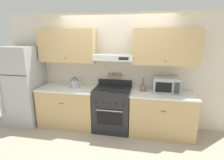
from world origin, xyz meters
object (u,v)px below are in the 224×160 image
object	(u,v)px
stove_range	(112,109)
microwave	(166,85)
refrigerator	(24,86)
utensil_crock	(143,88)
tea_kettle	(75,84)

from	to	relation	value
stove_range	microwave	world-z (taller)	microwave
microwave	refrigerator	bearing A→B (deg)	-177.14
utensil_crock	stove_range	bearing A→B (deg)	-171.76
stove_range	microwave	distance (m)	1.26
refrigerator	tea_kettle	bearing A→B (deg)	6.64
stove_range	tea_kettle	distance (m)	1.03
tea_kettle	microwave	distance (m)	2.01
stove_range	refrigerator	world-z (taller)	refrigerator
tea_kettle	stove_range	bearing A→B (deg)	-5.98
utensil_crock	microwave	bearing A→B (deg)	2.19
stove_range	utensil_crock	xyz separation A→B (m)	(0.65, 0.09, 0.50)
tea_kettle	microwave	xyz separation A→B (m)	(2.01, 0.02, 0.07)
stove_range	refrigerator	xyz separation A→B (m)	(-2.13, -0.05, 0.43)
tea_kettle	refrigerator	bearing A→B (deg)	-173.36
refrigerator	microwave	distance (m)	3.25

